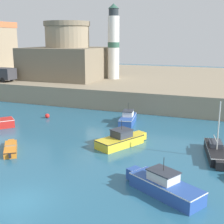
{
  "coord_description": "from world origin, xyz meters",
  "views": [
    {
      "loc": [
        11.64,
        -13.93,
        9.84
      ],
      "look_at": [
        -0.27,
        16.5,
        2.0
      ],
      "focal_mm": 50.0,
      "sensor_mm": 36.0,
      "label": 1
    }
  ],
  "objects": [
    {
      "name": "lighthouse",
      "position": [
        -8.0,
        36.96,
        8.87
      ],
      "size": [
        1.99,
        1.99,
        12.54
      ],
      "color": "silver",
      "rests_on": "quay_seawall"
    },
    {
      "name": "ground_plane",
      "position": [
        0.0,
        0.0,
        0.0
      ],
      "size": [
        200.0,
        200.0,
        0.0
      ],
      "primitive_type": "plane",
      "color": "#28607F"
    },
    {
      "name": "motorboat_blue_7",
      "position": [
        8.05,
        4.32,
        0.61
      ],
      "size": [
        5.7,
        3.96,
        2.51
      ],
      "color": "#284C9E",
      "rests_on": "ground"
    },
    {
      "name": "truck_on_quay",
      "position": [
        -23.61,
        26.98,
        4.01
      ],
      "size": [
        4.45,
        2.44,
        2.2
      ],
      "color": "#333338",
      "rests_on": "quay_seawall"
    },
    {
      "name": "sailboat_black_4",
      "position": [
        10.78,
        12.37,
        0.47
      ],
      "size": [
        2.4,
        5.96,
        4.83
      ],
      "color": "black",
      "rests_on": "ground"
    },
    {
      "name": "fortress",
      "position": [
        -16.0,
        35.25,
        6.31
      ],
      "size": [
        13.17,
        13.17,
        9.75
      ],
      "color": "#796C57",
      "rests_on": "quay_seawall"
    },
    {
      "name": "motorboat_blue_2",
      "position": [
        0.5,
        19.69,
        0.58
      ],
      "size": [
        2.19,
        5.07,
        2.44
      ],
      "color": "#284C9E",
      "rests_on": "ground"
    },
    {
      "name": "motorboat_yellow_0",
      "position": [
        2.38,
        12.12,
        0.57
      ],
      "size": [
        3.78,
        5.52,
        2.46
      ],
      "color": "yellow",
      "rests_on": "ground"
    },
    {
      "name": "quay_seawall",
      "position": [
        0.0,
        44.61,
        1.39
      ],
      "size": [
        120.0,
        40.0,
        2.79
      ],
      "primitive_type": "cube",
      "color": "gray",
      "rests_on": "ground"
    },
    {
      "name": "dinghy_orange_1",
      "position": [
        -6.16,
        6.99,
        0.3
      ],
      "size": [
        3.0,
        3.6,
        0.62
      ],
      "color": "orange",
      "rests_on": "ground"
    },
    {
      "name": "mooring_buoy",
      "position": [
        -9.69,
        18.29,
        0.28
      ],
      "size": [
        0.56,
        0.56,
        0.56
      ],
      "primitive_type": "sphere",
      "color": "red",
      "rests_on": "ground"
    }
  ]
}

